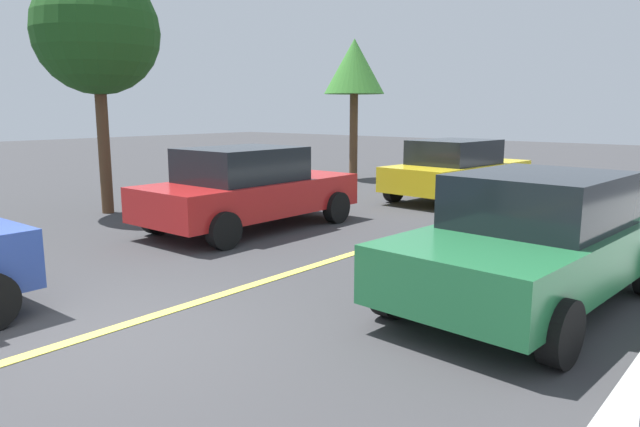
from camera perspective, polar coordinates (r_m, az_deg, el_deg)
The scene contains 7 objects.
ground_plane at distance 6.44m, azimuth -22.77°, elevation -11.46°, with size 80.00×80.00×0.00m, color #38383A.
lane_marking_centre at distance 8.15m, azimuth -3.65°, elevation -6.12°, with size 28.00×0.16×0.01m, color #E0D14C.
car_green_far_lane at distance 7.24m, azimuth 20.26°, elevation -2.42°, with size 4.28×2.30×1.56m.
car_red_mid_road at distance 11.27m, azimuth -7.09°, elevation 2.52°, with size 4.44×2.11×1.59m.
car_yellow_near_curb at distance 15.34m, azimuth 13.37°, elevation 4.27°, with size 4.61×2.33×1.54m.
tree_left_verge at distance 13.81m, azimuth -21.18°, elevation 16.29°, with size 2.67×2.67×5.28m.
tree_centre_verge at distance 19.40m, azimuth 3.40°, elevation 14.10°, with size 1.98×1.98×4.57m.
Camera 1 is at (-2.65, -5.41, 2.29)m, focal length 32.45 mm.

